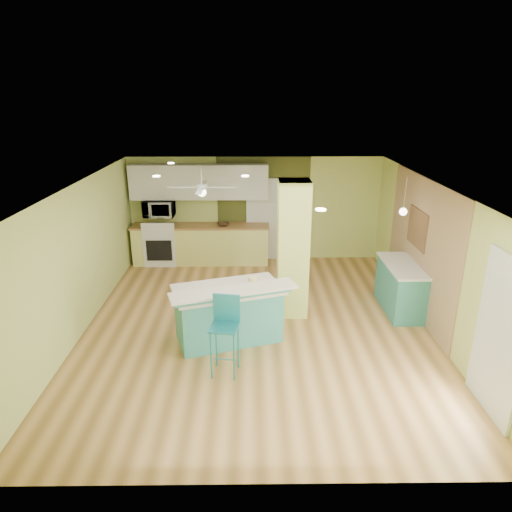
# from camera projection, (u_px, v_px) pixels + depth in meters

# --- Properties ---
(floor) EXTENTS (6.00, 7.00, 0.01)m
(floor) POSITION_uv_depth(u_px,v_px,m) (257.00, 325.00, 8.12)
(floor) COLOR olive
(floor) RESTS_ON ground
(ceiling) EXTENTS (6.00, 7.00, 0.01)m
(ceiling) POSITION_uv_depth(u_px,v_px,m) (257.00, 186.00, 7.27)
(ceiling) COLOR white
(ceiling) RESTS_ON wall_back
(wall_back) EXTENTS (6.00, 0.01, 2.50)m
(wall_back) POSITION_uv_depth(u_px,v_px,m) (255.00, 209.00, 10.99)
(wall_back) COLOR #C6D471
(wall_back) RESTS_ON floor
(wall_front) EXTENTS (6.00, 0.01, 2.50)m
(wall_front) POSITION_uv_depth(u_px,v_px,m) (262.00, 385.00, 4.40)
(wall_front) COLOR #C6D471
(wall_front) RESTS_ON floor
(wall_left) EXTENTS (0.01, 7.00, 2.50)m
(wall_left) POSITION_uv_depth(u_px,v_px,m) (79.00, 260.00, 7.67)
(wall_left) COLOR #C6D471
(wall_left) RESTS_ON floor
(wall_right) EXTENTS (0.01, 7.00, 2.50)m
(wall_right) POSITION_uv_depth(u_px,v_px,m) (434.00, 259.00, 7.73)
(wall_right) COLOR #C6D471
(wall_right) RESTS_ON floor
(wood_panel) EXTENTS (0.02, 3.40, 2.50)m
(wood_panel) POSITION_uv_depth(u_px,v_px,m) (420.00, 247.00, 8.30)
(wood_panel) COLOR #977556
(wood_panel) RESTS_ON floor
(olive_accent) EXTENTS (2.20, 0.02, 2.50)m
(olive_accent) POSITION_uv_depth(u_px,v_px,m) (263.00, 209.00, 10.98)
(olive_accent) COLOR #484D1E
(olive_accent) RESTS_ON floor
(interior_door) EXTENTS (0.82, 0.05, 2.00)m
(interior_door) POSITION_uv_depth(u_px,v_px,m) (263.00, 220.00, 11.04)
(interior_door) COLOR silver
(interior_door) RESTS_ON floor
(french_door) EXTENTS (0.04, 1.08, 2.10)m
(french_door) POSITION_uv_depth(u_px,v_px,m) (499.00, 338.00, 5.64)
(french_door) COLOR white
(french_door) RESTS_ON floor
(column) EXTENTS (0.55, 0.55, 2.50)m
(column) POSITION_uv_depth(u_px,v_px,m) (293.00, 250.00, 8.18)
(column) COLOR #CBDA65
(column) RESTS_ON floor
(kitchen_run) EXTENTS (3.25, 0.63, 0.94)m
(kitchen_run) POSITION_uv_depth(u_px,v_px,m) (201.00, 244.00, 10.96)
(kitchen_run) COLOR #DFE075
(kitchen_run) RESTS_ON floor
(stove) EXTENTS (0.76, 0.66, 1.08)m
(stove) POSITION_uv_depth(u_px,v_px,m) (162.00, 245.00, 10.94)
(stove) COLOR silver
(stove) RESTS_ON floor
(upper_cabinets) EXTENTS (3.20, 0.34, 0.80)m
(upper_cabinets) POSITION_uv_depth(u_px,v_px,m) (199.00, 182.00, 10.57)
(upper_cabinets) COLOR silver
(upper_cabinets) RESTS_ON wall_back
(microwave) EXTENTS (0.70, 0.48, 0.39)m
(microwave) POSITION_uv_depth(u_px,v_px,m) (159.00, 208.00, 10.65)
(microwave) COLOR white
(microwave) RESTS_ON wall_back
(ceiling_fan) EXTENTS (1.41, 1.41, 0.61)m
(ceiling_fan) POSITION_uv_depth(u_px,v_px,m) (202.00, 188.00, 9.29)
(ceiling_fan) COLOR white
(ceiling_fan) RESTS_ON ceiling
(pendant_lamp) EXTENTS (0.14, 0.14, 0.69)m
(pendant_lamp) POSITION_uv_depth(u_px,v_px,m) (403.00, 211.00, 8.22)
(pendant_lamp) COLOR silver
(pendant_lamp) RESTS_ON ceiling
(wall_decor) EXTENTS (0.03, 0.90, 0.70)m
(wall_decor) POSITION_uv_depth(u_px,v_px,m) (417.00, 228.00, 8.38)
(wall_decor) COLOR brown
(wall_decor) RESTS_ON wood_panel
(peninsula) EXTENTS (2.09, 1.57, 1.06)m
(peninsula) POSITION_uv_depth(u_px,v_px,m) (228.00, 312.00, 7.51)
(peninsula) COLOR teal
(peninsula) RESTS_ON floor
(bar_stool) EXTENTS (0.45, 0.45, 1.19)m
(bar_stool) POSITION_uv_depth(u_px,v_px,m) (225.00, 322.00, 6.55)
(bar_stool) COLOR teal
(bar_stool) RESTS_ON floor
(side_counter) EXTENTS (0.61, 1.43, 0.92)m
(side_counter) POSITION_uv_depth(u_px,v_px,m) (400.00, 287.00, 8.55)
(side_counter) COLOR teal
(side_counter) RESTS_ON floor
(fruit_bowl) EXTENTS (0.32, 0.32, 0.07)m
(fruit_bowl) POSITION_uv_depth(u_px,v_px,m) (223.00, 224.00, 10.73)
(fruit_bowl) COLOR #3D2A19
(fruit_bowl) RESTS_ON kitchen_run
(canister) EXTENTS (0.15, 0.15, 0.19)m
(canister) POSITION_uv_depth(u_px,v_px,m) (253.00, 282.00, 7.37)
(canister) COLOR gold
(canister) RESTS_ON peninsula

